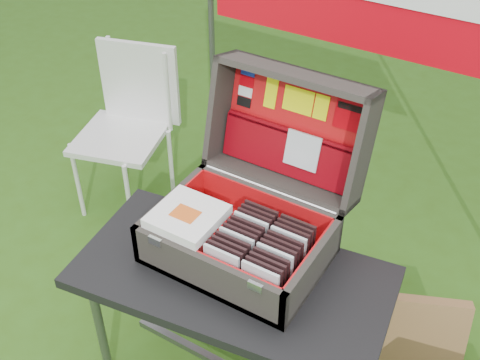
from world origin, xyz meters
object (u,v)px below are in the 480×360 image
Objects in this scene: table at (233,336)px; suitcase at (248,186)px; cardboard_box at (421,337)px; chair at (120,140)px.

table is 0.63m from suitcase.
cardboard_box is (0.62, 0.35, -0.77)m from suitcase.
chair reaches higher than table.
suitcase is at bearing -173.42° from cardboard_box.
table is 1.83× the size of suitcase.
cardboard_box is at bearing 29.54° from suitcase.
cardboard_box is (1.70, -0.17, -0.28)m from chair.
chair is at bearing 153.97° from suitcase.
table is at bearing -79.75° from suitcase.
cardboard_box is at bearing 32.11° from table.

